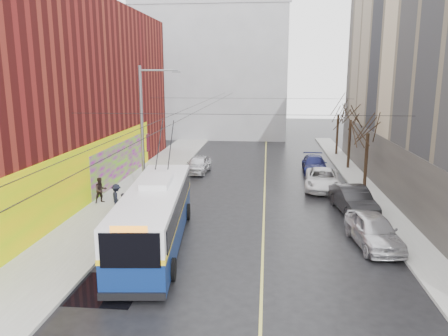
# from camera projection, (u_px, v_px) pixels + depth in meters

# --- Properties ---
(ground) EXTENTS (140.00, 140.00, 0.00)m
(ground) POSITION_uv_depth(u_px,v_px,m) (226.00, 280.00, 18.33)
(ground) COLOR black
(ground) RESTS_ON ground
(sidewalk_left) EXTENTS (4.00, 60.00, 0.15)m
(sidewalk_left) POSITION_uv_depth(u_px,v_px,m) (129.00, 196.00, 30.76)
(sidewalk_left) COLOR gray
(sidewalk_left) RESTS_ON ground
(sidewalk_right) EXTENTS (2.00, 60.00, 0.15)m
(sidewalk_right) POSITION_uv_depth(u_px,v_px,m) (377.00, 203.00, 29.12)
(sidewalk_right) COLOR gray
(sidewalk_right) RESTS_ON ground
(lane_line) EXTENTS (0.12, 50.00, 0.01)m
(lane_line) POSITION_uv_depth(u_px,v_px,m) (265.00, 193.00, 31.80)
(lane_line) COLOR #BFB74C
(lane_line) RESTS_ON ground
(building_left) EXTENTS (12.11, 36.00, 14.00)m
(building_left) POSITION_uv_depth(u_px,v_px,m) (28.00, 95.00, 32.02)
(building_left) COLOR #5C1312
(building_left) RESTS_ON ground
(building_far) EXTENTS (20.50, 12.10, 18.00)m
(building_far) POSITION_uv_depth(u_px,v_px,m) (214.00, 70.00, 60.79)
(building_far) COLOR gray
(building_far) RESTS_ON ground
(streetlight_pole) EXTENTS (2.65, 0.60, 9.00)m
(streetlight_pole) POSITION_uv_depth(u_px,v_px,m) (145.00, 133.00, 27.63)
(streetlight_pole) COLOR slate
(streetlight_pole) RESTS_ON ground
(catenary_wires) EXTENTS (18.00, 60.00, 0.22)m
(catenary_wires) POSITION_uv_depth(u_px,v_px,m) (210.00, 106.00, 31.63)
(catenary_wires) COLOR black
(tree_near) EXTENTS (3.20, 3.20, 6.40)m
(tree_near) POSITION_uv_depth(u_px,v_px,m) (369.00, 123.00, 31.98)
(tree_near) COLOR black
(tree_near) RESTS_ON ground
(tree_mid) EXTENTS (3.20, 3.20, 6.68)m
(tree_mid) POSITION_uv_depth(u_px,v_px,m) (351.00, 111.00, 38.74)
(tree_mid) COLOR black
(tree_mid) RESTS_ON ground
(tree_far) EXTENTS (3.20, 3.20, 6.57)m
(tree_far) POSITION_uv_depth(u_px,v_px,m) (339.00, 107.00, 45.57)
(tree_far) COLOR black
(tree_far) RESTS_ON ground
(puddle) EXTENTS (2.79, 2.88, 0.01)m
(puddle) POSITION_uv_depth(u_px,v_px,m) (105.00, 289.00, 17.50)
(puddle) COLOR black
(puddle) RESTS_ON ground
(pigeons_flying) EXTENTS (3.37, 3.82, 0.33)m
(pigeons_flying) POSITION_uv_depth(u_px,v_px,m) (190.00, 88.00, 26.62)
(pigeons_flying) COLOR slate
(trolleybus) EXTENTS (3.73, 12.17, 5.70)m
(trolleybus) POSITION_uv_depth(u_px,v_px,m) (155.00, 215.00, 21.78)
(trolleybus) COLOR navy
(trolleybus) RESTS_ON ground
(parked_car_a) EXTENTS (2.48, 4.98, 1.63)m
(parked_car_a) POSITION_uv_depth(u_px,v_px,m) (374.00, 230.00, 21.83)
(parked_car_a) COLOR silver
(parked_car_a) RESTS_ON ground
(parked_car_b) EXTENTS (2.48, 5.20, 1.64)m
(parked_car_b) POSITION_uv_depth(u_px,v_px,m) (353.00, 200.00, 27.07)
(parked_car_b) COLOR black
(parked_car_b) RESTS_ON ground
(parked_car_c) EXTENTS (3.03, 5.65, 1.51)m
(parked_car_c) POSITION_uv_depth(u_px,v_px,m) (322.00, 179.00, 32.75)
(parked_car_c) COLOR silver
(parked_car_c) RESTS_ON ground
(parked_car_d) EXTENTS (2.14, 5.04, 1.45)m
(parked_car_d) POSITION_uv_depth(u_px,v_px,m) (314.00, 164.00, 38.32)
(parked_car_d) COLOR #16194D
(parked_car_d) RESTS_ON ground
(following_car) EXTENTS (2.11, 4.48, 1.48)m
(following_car) POSITION_uv_depth(u_px,v_px,m) (198.00, 164.00, 38.28)
(following_car) COLOR silver
(following_car) RESTS_ON ground
(pedestrian_a) EXTENTS (0.44, 0.61, 1.54)m
(pedestrian_a) POSITION_uv_depth(u_px,v_px,m) (124.00, 206.00, 25.52)
(pedestrian_a) COLOR black
(pedestrian_a) RESTS_ON sidewalk_left
(pedestrian_b) EXTENTS (1.04, 1.02, 1.69)m
(pedestrian_b) POSITION_uv_depth(u_px,v_px,m) (101.00, 190.00, 28.70)
(pedestrian_b) COLOR black
(pedestrian_b) RESTS_ON sidewalk_left
(pedestrian_c) EXTENTS (1.08, 1.24, 1.66)m
(pedestrian_c) POSITION_uv_depth(u_px,v_px,m) (116.00, 197.00, 27.12)
(pedestrian_c) COLOR black
(pedestrian_c) RESTS_ON sidewalk_left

